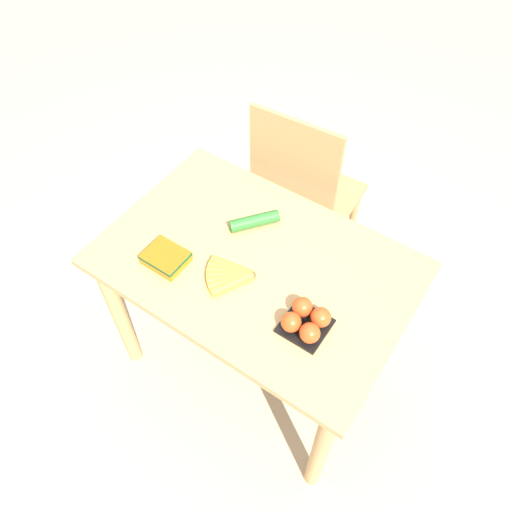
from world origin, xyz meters
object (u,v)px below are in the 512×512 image
(banana_bunch, at_px, (231,276))
(carrot_bag, at_px, (166,257))
(cucumber_near, at_px, (254,221))
(tomato_pack, at_px, (306,321))
(chair, at_px, (302,197))

(banana_bunch, relative_size, carrot_bag, 1.16)
(cucumber_near, bearing_deg, banana_bunch, -73.85)
(banana_bunch, bearing_deg, tomato_pack, -3.48)
(chair, xyz_separation_m, carrot_bag, (-0.12, -0.73, 0.26))
(banana_bunch, bearing_deg, carrot_bag, -163.12)
(banana_bunch, height_order, tomato_pack, tomato_pack)
(banana_bunch, relative_size, cucumber_near, 0.96)
(chair, xyz_separation_m, tomato_pack, (0.40, -0.68, 0.27))
(banana_bunch, height_order, carrot_bag, carrot_bag)
(tomato_pack, bearing_deg, carrot_bag, -174.58)
(tomato_pack, distance_m, carrot_bag, 0.53)
(chair, xyz_separation_m, cucumber_near, (0.04, -0.43, 0.25))
(chair, height_order, carrot_bag, chair)
(chair, bearing_deg, tomato_pack, 117.36)
(tomato_pack, bearing_deg, banana_bunch, 176.52)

